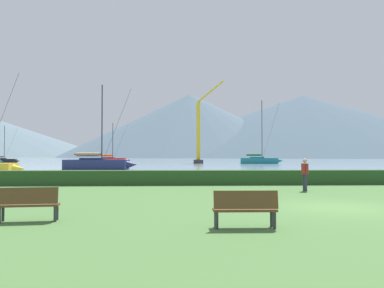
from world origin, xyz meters
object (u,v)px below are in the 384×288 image
at_px(dock_crane, 199,136).
at_px(sailboat_slip_5, 97,164).
at_px(sailboat_slip_1, 110,160).
at_px(sailboat_slip_4, 2,161).
at_px(sailboat_slip_8, 260,160).
at_px(person_seated_viewer, 305,172).
at_px(park_bench_near_path, 28,202).
at_px(park_bench_under_tree, 245,207).

bearing_deg(dock_crane, sailboat_slip_5, -112.68).
bearing_deg(sailboat_slip_1, sailboat_slip_5, -78.66).
xyz_separation_m(sailboat_slip_1, sailboat_slip_4, (-24.06, 0.33, -0.11)).
bearing_deg(sailboat_slip_1, dock_crane, -8.28).
distance_m(sailboat_slip_1, sailboat_slip_4, 24.06).
height_order(sailboat_slip_5, sailboat_slip_8, sailboat_slip_8).
distance_m(sailboat_slip_5, person_seated_viewer, 35.10).
xyz_separation_m(park_bench_near_path, person_seated_viewer, (10.63, 8.98, 0.44)).
bearing_deg(sailboat_slip_5, sailboat_slip_1, 101.94).
distance_m(sailboat_slip_4, park_bench_near_path, 88.18).
distance_m(sailboat_slip_1, person_seated_viewer, 74.89).
height_order(sailboat_slip_1, person_seated_viewer, sailboat_slip_1).
bearing_deg(sailboat_slip_5, person_seated_viewer, -57.10).
bearing_deg(park_bench_under_tree, sailboat_slip_1, 101.90).
xyz_separation_m(sailboat_slip_4, park_bench_under_tree, (40.05, -82.49, -0.04)).
xyz_separation_m(sailboat_slip_8, dock_crane, (-12.45, 3.35, 5.22)).
xyz_separation_m(park_bench_under_tree, person_seated_viewer, (4.87, 10.23, 0.44)).
xyz_separation_m(sailboat_slip_8, park_bench_near_path, (-22.00, -72.96, -0.22)).
xyz_separation_m(sailboat_slip_5, park_bench_under_tree, (11.33, -41.36, -0.22)).
relative_size(sailboat_slip_4, park_bench_near_path, 5.08).
relative_size(sailboat_slip_1, dock_crane, 0.50).
bearing_deg(sailboat_slip_1, park_bench_under_tree, -74.17).
bearing_deg(dock_crane, sailboat_slip_1, 166.91).
distance_m(sailboat_slip_1, park_bench_under_tree, 83.70).
bearing_deg(person_seated_viewer, sailboat_slip_4, 114.47).
xyz_separation_m(sailboat_slip_1, sailboat_slip_8, (32.24, -7.95, 0.07)).
bearing_deg(sailboat_slip_4, park_bench_near_path, -70.86).
bearing_deg(park_bench_near_path, sailboat_slip_8, 66.55).
height_order(sailboat_slip_4, sailboat_slip_8, sailboat_slip_8).
relative_size(sailboat_slip_1, park_bench_under_tree, 5.66).
bearing_deg(sailboat_slip_5, sailboat_slip_8, 55.40).
distance_m(sailboat_slip_8, person_seated_viewer, 64.98).
bearing_deg(sailboat_slip_4, sailboat_slip_8, -12.12).
relative_size(sailboat_slip_4, park_bench_under_tree, 5.22).
bearing_deg(person_seated_viewer, sailboat_slip_1, 98.77).
relative_size(sailboat_slip_4, person_seated_viewer, 5.06).
distance_m(sailboat_slip_8, dock_crane, 13.91).
relative_size(sailboat_slip_4, sailboat_slip_5, 0.78).
xyz_separation_m(park_bench_near_path, dock_crane, (9.55, 76.31, 5.44)).
bearing_deg(person_seated_viewer, park_bench_near_path, -147.20).
height_order(sailboat_slip_1, park_bench_near_path, sailboat_slip_1).
relative_size(sailboat_slip_4, dock_crane, 0.46).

